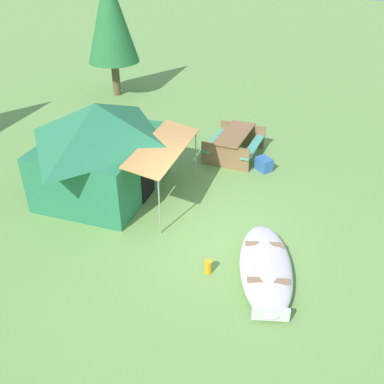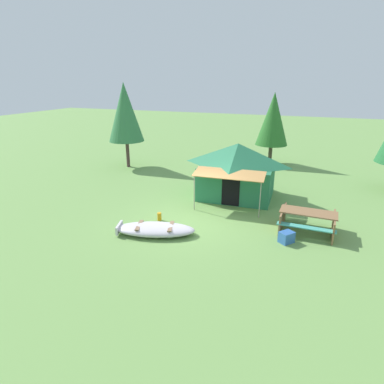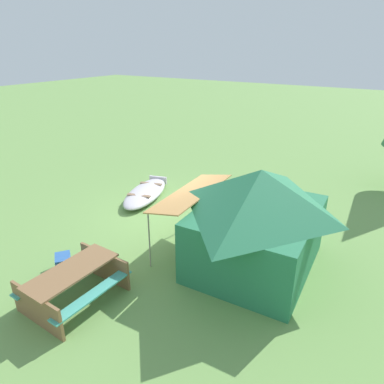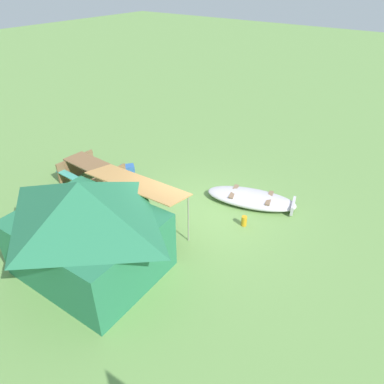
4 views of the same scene
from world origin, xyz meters
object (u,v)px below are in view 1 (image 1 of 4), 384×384
beached_rowboat (266,267)px  picnic_table (234,141)px  canvas_cabin_tent (100,147)px  pine_tree_back_left (110,17)px  fuel_can (208,267)px  cooler_box (264,164)px

beached_rowboat → picnic_table: size_ratio=1.51×
canvas_cabin_tent → pine_tree_back_left: pine_tree_back_left is taller
fuel_can → pine_tree_back_left: (9.04, 7.21, 2.97)m
pine_tree_back_left → picnic_table: bearing=-120.8°
canvas_cabin_tent → pine_tree_back_left: bearing=26.9°
pine_tree_back_left → cooler_box: bearing=-120.5°
picnic_table → cooler_box: size_ratio=4.28×
picnic_table → pine_tree_back_left: (3.71, 6.21, 2.64)m
beached_rowboat → canvas_cabin_tent: (1.73, 4.82, 1.09)m
beached_rowboat → fuel_can: 1.18m
cooler_box → fuel_can: cooler_box is taller
canvas_cabin_tent → cooler_box: 4.74m
fuel_can → pine_tree_back_left: size_ratio=0.06×
picnic_table → pine_tree_back_left: 7.70m
picnic_table → beached_rowboat: bearing=-156.9°
fuel_can → pine_tree_back_left: bearing=38.6°
beached_rowboat → canvas_cabin_tent: canvas_cabin_tent is taller
beached_rowboat → pine_tree_back_left: 12.37m
canvas_cabin_tent → picnic_table: size_ratio=1.91×
fuel_can → picnic_table: bearing=10.6°
canvas_cabin_tent → fuel_can: canvas_cabin_tent is taller
canvas_cabin_tent → picnic_table: canvas_cabin_tent is taller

